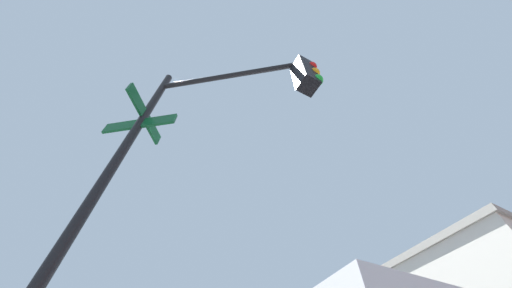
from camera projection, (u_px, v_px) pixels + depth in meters
The scene contains 1 object.
traffic_signal_near at pixel (210, 123), 3.38m from camera, with size 2.11×2.65×6.25m.
Camera 1 is at (-4.38, -6.79, 1.60)m, focal length 17.77 mm.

